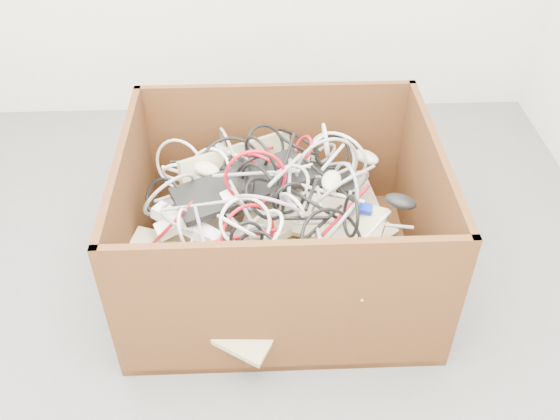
{
  "coord_description": "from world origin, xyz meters",
  "views": [
    {
      "loc": [
        0.1,
        -1.34,
        1.71
      ],
      "look_at": [
        0.17,
        0.3,
        0.3
      ],
      "focal_mm": 39.42,
      "sensor_mm": 36.0,
      "label": 1
    }
  ],
  "objects_px": {
    "vga_plug": "(365,208)",
    "power_strip_left": "(197,214)",
    "cardboard_box": "(277,244)",
    "power_strip_right": "(191,227)"
  },
  "relations": [
    {
      "from": "cardboard_box",
      "to": "power_strip_left",
      "type": "relative_size",
      "value": 3.68
    },
    {
      "from": "cardboard_box",
      "to": "power_strip_left",
      "type": "distance_m",
      "value": 0.35
    },
    {
      "from": "power_strip_left",
      "to": "power_strip_right",
      "type": "relative_size",
      "value": 1.02
    },
    {
      "from": "power_strip_right",
      "to": "vga_plug",
      "type": "bearing_deg",
      "value": 33.72
    },
    {
      "from": "cardboard_box",
      "to": "power_strip_left",
      "type": "height_order",
      "value": "cardboard_box"
    },
    {
      "from": "power_strip_left",
      "to": "power_strip_right",
      "type": "height_order",
      "value": "power_strip_left"
    },
    {
      "from": "power_strip_left",
      "to": "vga_plug",
      "type": "relative_size",
      "value": 6.4
    },
    {
      "from": "vga_plug",
      "to": "power_strip_left",
      "type": "bearing_deg",
      "value": -168.88
    },
    {
      "from": "power_strip_left",
      "to": "vga_plug",
      "type": "bearing_deg",
      "value": -19.37
    },
    {
      "from": "cardboard_box",
      "to": "power_strip_right",
      "type": "distance_m",
      "value": 0.36
    }
  ]
}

